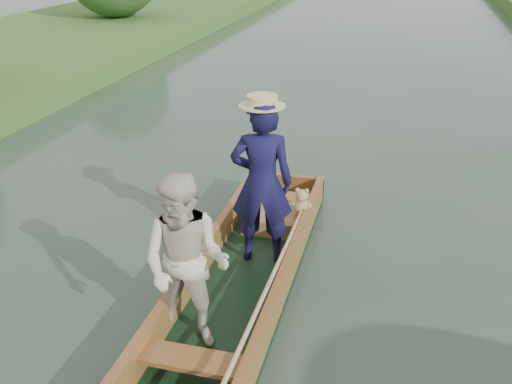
# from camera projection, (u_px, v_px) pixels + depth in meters

# --- Properties ---
(ground) EXTENTS (120.00, 120.00, 0.00)m
(ground) POSITION_uv_depth(u_px,v_px,m) (243.00, 288.00, 6.56)
(ground) COLOR #283D30
(ground) RESTS_ON ground
(punt) EXTENTS (1.21, 5.00, 2.10)m
(punt) POSITION_uv_depth(u_px,v_px,m) (234.00, 240.00, 6.14)
(punt) COLOR black
(punt) RESTS_ON ground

